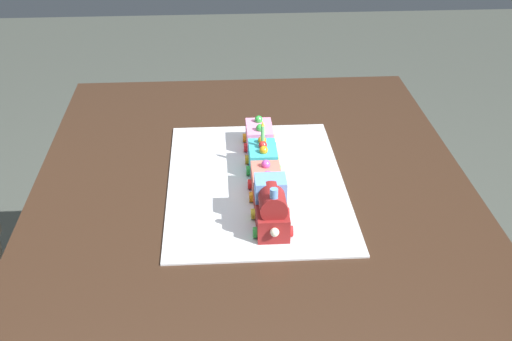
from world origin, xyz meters
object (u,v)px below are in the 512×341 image
cake_locomotive (272,207)px  cake_car_gondola_turquoise (263,158)px  dining_table (254,235)px  cake_car_flatbed_bubblegum (259,136)px  cake_car_caboose_coral (267,183)px  birthday_candle (263,131)px

cake_locomotive → cake_car_gondola_turquoise: bearing=-0.0°
dining_table → cake_car_flatbed_bubblegum: cake_car_flatbed_bubblegum is taller
dining_table → cake_locomotive: 0.21m
cake_car_flatbed_bubblegum → cake_car_gondola_turquoise: bearing=180.0°
cake_car_caboose_coral → cake_car_gondola_turquoise: bearing=0.0°
dining_table → cake_car_gondola_turquoise: bearing=-13.5°
cake_car_gondola_turquoise → birthday_candle: (0.01, 0.00, 0.07)m
cake_car_gondola_turquoise → cake_car_flatbed_bubblegum: (0.12, 0.00, -0.00)m
cake_car_flatbed_bubblegum → birthday_candle: bearing=180.0°
cake_locomotive → birthday_candle: bearing=0.0°
cake_locomotive → cake_car_gondola_turquoise: 0.25m
cake_car_gondola_turquoise → birthday_candle: birthday_candle is taller
dining_table → cake_car_caboose_coral: 0.14m
cake_locomotive → cake_car_caboose_coral: bearing=-0.0°
cake_car_gondola_turquoise → cake_locomotive: bearing=180.0°
dining_table → cake_car_gondola_turquoise: cake_car_gondola_turquoise is taller
birthday_candle → cake_locomotive: bearing=180.0°
cake_car_flatbed_bubblegum → dining_table: bearing=173.3°
cake_car_flatbed_bubblegum → birthday_candle: birthday_candle is taller
cake_car_gondola_turquoise → cake_car_caboose_coral: bearing=180.0°
cake_car_gondola_turquoise → birthday_candle: bearing=0.0°
cake_car_caboose_coral → cake_car_flatbed_bubblegum: same height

